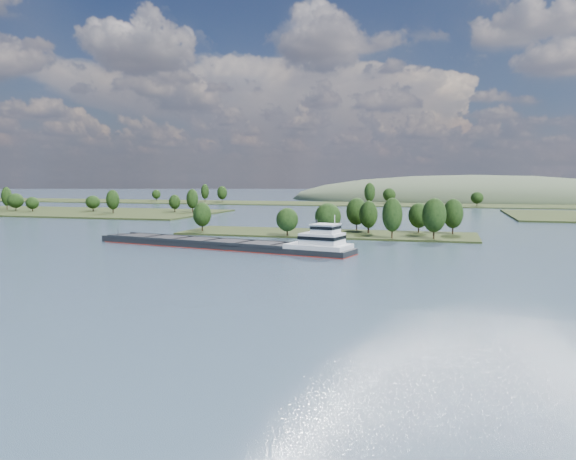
% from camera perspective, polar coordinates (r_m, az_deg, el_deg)
% --- Properties ---
extents(ground, '(1800.00, 1800.00, 0.00)m').
position_cam_1_polar(ground, '(134.96, -1.45, -2.91)').
color(ground, '#3A4D65').
rests_on(ground, ground).
extents(tree_island, '(100.00, 33.27, 13.85)m').
position_cam_1_polar(tree_island, '(189.81, 5.95, 0.65)').
color(tree_island, '#232F14').
rests_on(tree_island, ground).
extents(back_shoreline, '(900.00, 60.00, 16.74)m').
position_cam_1_polar(back_shoreline, '(408.92, 11.58, 2.60)').
color(back_shoreline, '#232F14').
rests_on(back_shoreline, ground).
extents(hill_west, '(320.00, 160.00, 44.00)m').
position_cam_1_polar(hill_west, '(508.27, 18.16, 2.87)').
color(hill_west, '#3D4B34').
rests_on(hill_west, ground).
extents(cargo_barge, '(79.69, 25.95, 10.75)m').
position_cam_1_polar(cargo_barge, '(153.98, -5.41, -1.40)').
color(cargo_barge, black).
rests_on(cargo_barge, ground).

